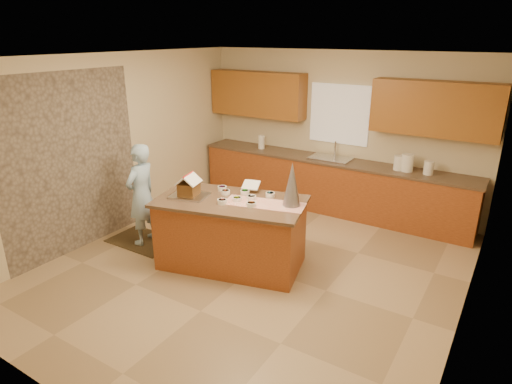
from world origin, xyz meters
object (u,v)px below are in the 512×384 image
at_px(island_base, 231,234).
at_px(boy, 142,195).
at_px(gingerbread_house, 189,187).
at_px(tinsel_tree, 292,184).

relative_size(island_base, boy, 1.22).
relative_size(boy, gingerbread_house, 4.34).
height_order(island_base, gingerbread_house, gingerbread_house).
height_order(island_base, boy, boy).
bearing_deg(gingerbread_house, tinsel_tree, 18.59).
bearing_deg(island_base, boy, 171.09).
bearing_deg(tinsel_tree, boy, -170.25).
xyz_separation_m(island_base, gingerbread_house, (-0.53, -0.19, 0.62)).
xyz_separation_m(island_base, boy, (-1.48, -0.14, 0.31)).
distance_m(island_base, boy, 1.52).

